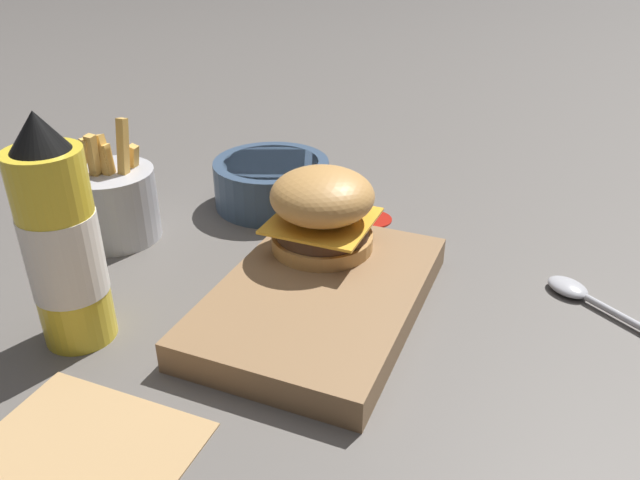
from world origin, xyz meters
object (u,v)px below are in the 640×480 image
object	(u,v)px
burger	(322,210)
fries_basket	(113,203)
spoon	(581,294)
serving_board	(320,298)
ketchup_bottle	(62,244)
side_bowl	(272,182)

from	to	relation	value
burger	fries_basket	size ratio (longest dim) A/B	0.74
burger	spoon	world-z (taller)	burger
fries_basket	spoon	xyz separation A→B (m)	(-0.07, 0.53, -0.04)
serving_board	spoon	size ratio (longest dim) A/B	2.11
serving_board	ketchup_bottle	xyz separation A→B (m)	(0.12, -0.19, 0.08)
serving_board	side_bowl	world-z (taller)	side_bowl
side_bowl	spoon	xyz separation A→B (m)	(0.09, 0.40, -0.03)
ketchup_bottle	fries_basket	bearing A→B (deg)	-151.06
spoon	serving_board	bearing A→B (deg)	60.95
serving_board	burger	world-z (taller)	burger
serving_board	fries_basket	xyz separation A→B (m)	(-0.05, -0.29, 0.03)
serving_board	fries_basket	distance (m)	0.30
side_bowl	burger	bearing A→B (deg)	43.47
burger	serving_board	bearing A→B (deg)	20.84
serving_board	fries_basket	size ratio (longest dim) A/B	1.89
ketchup_bottle	spoon	bearing A→B (deg)	119.48
serving_board	fries_basket	world-z (taller)	fries_basket
ketchup_bottle	side_bowl	bearing A→B (deg)	173.73
serving_board	ketchup_bottle	size ratio (longest dim) A/B	1.29
spoon	side_bowl	bearing A→B (deg)	21.97
spoon	fries_basket	bearing A→B (deg)	41.90
burger	ketchup_bottle	size ratio (longest dim) A/B	0.50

